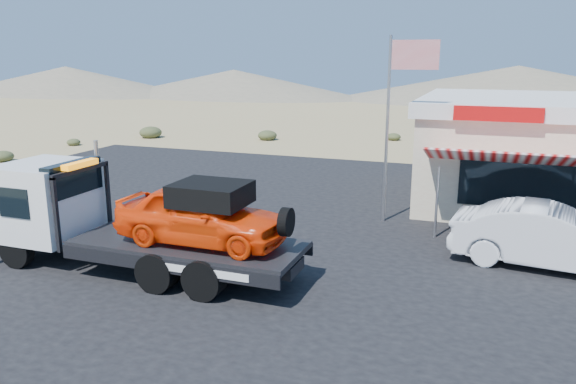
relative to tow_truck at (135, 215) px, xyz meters
name	(u,v)px	position (x,y,z in m)	size (l,w,h in m)	color
ground	(192,247)	(0.40, 2.05, -1.47)	(120.00, 120.00, 0.00)	#A08A5B
asphalt_lot	(292,225)	(2.40, 5.05, -1.46)	(32.00, 24.00, 0.02)	black
tow_truck	(135,215)	(0.00, 0.00, 0.00)	(8.18, 2.42, 2.73)	black
white_sedan	(550,237)	(9.94, 3.89, -0.64)	(1.72, 4.92, 1.62)	silver
jerky_store	(567,152)	(10.90, 11.03, 0.52)	(10.40, 9.97, 3.90)	beige
flagpole	(395,108)	(5.34, 6.55, 2.29)	(1.55, 0.10, 6.00)	#99999E
desert_scrub	(91,148)	(-12.94, 14.06, -1.15)	(26.78, 30.87, 0.80)	#363C20
distant_hills	(346,84)	(-9.37, 57.20, 0.41)	(126.00, 48.00, 4.20)	#726B59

